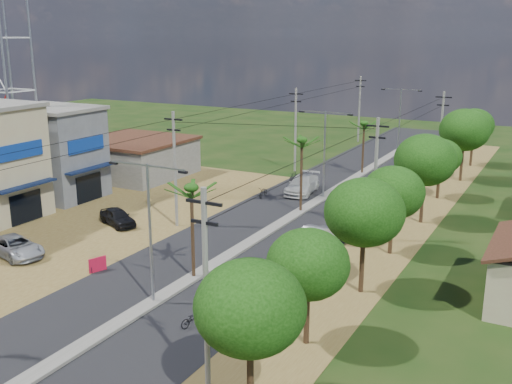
% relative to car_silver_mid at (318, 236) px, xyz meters
% --- Properties ---
extents(ground, '(160.00, 160.00, 0.00)m').
position_rel_car_silver_mid_xyz_m(ground, '(-4.50, -12.98, -0.74)').
color(ground, black).
rests_on(ground, ground).
extents(road, '(12.00, 110.00, 0.04)m').
position_rel_car_silver_mid_xyz_m(road, '(-4.50, 2.02, -0.72)').
color(road, black).
rests_on(road, ground).
extents(median, '(1.00, 90.00, 0.18)m').
position_rel_car_silver_mid_xyz_m(median, '(-4.50, 5.02, -0.65)').
color(median, '#605E56').
rests_on(median, ground).
extents(dirt_lot_west, '(18.00, 46.00, 0.04)m').
position_rel_car_silver_mid_xyz_m(dirt_lot_west, '(-19.50, -4.98, -0.72)').
color(dirt_lot_west, brown).
rests_on(dirt_lot_west, ground).
extents(dirt_shoulder_east, '(5.00, 90.00, 0.03)m').
position_rel_car_silver_mid_xyz_m(dirt_shoulder_east, '(4.00, 2.02, -0.72)').
color(dirt_shoulder_east, brown).
rests_on(dirt_shoulder_east, ground).
extents(shophouse_grey, '(9.00, 6.40, 8.30)m').
position_rel_car_silver_mid_xyz_m(shophouse_grey, '(-26.48, 1.02, 3.42)').
color(shophouse_grey, '#505358').
rests_on(shophouse_grey, ground).
extents(low_shed, '(10.40, 10.40, 3.95)m').
position_rel_car_silver_mid_xyz_m(low_shed, '(-25.50, 11.02, 1.23)').
color(low_shed, '#605E56').
rests_on(low_shed, ground).
extents(tree_east_a, '(4.40, 4.40, 6.37)m').
position_rel_car_silver_mid_xyz_m(tree_east_a, '(5.00, -18.98, 3.75)').
color(tree_east_a, black).
rests_on(tree_east_a, ground).
extents(tree_east_b, '(4.00, 4.00, 5.83)m').
position_rel_car_silver_mid_xyz_m(tree_east_b, '(4.80, -12.98, 3.37)').
color(tree_east_b, black).
rests_on(tree_east_b, ground).
extents(tree_east_c, '(4.60, 4.60, 6.83)m').
position_rel_car_silver_mid_xyz_m(tree_east_c, '(5.20, -5.98, 4.13)').
color(tree_east_c, black).
rests_on(tree_east_c, ground).
extents(tree_east_d, '(4.20, 4.20, 6.13)m').
position_rel_car_silver_mid_xyz_m(tree_east_d, '(4.90, 1.02, 3.60)').
color(tree_east_d, black).
rests_on(tree_east_d, ground).
extents(tree_east_e, '(4.80, 4.80, 7.14)m').
position_rel_car_silver_mid_xyz_m(tree_east_e, '(5.10, 9.02, 4.35)').
color(tree_east_e, black).
rests_on(tree_east_e, ground).
extents(tree_east_f, '(3.80, 3.80, 5.52)m').
position_rel_car_silver_mid_xyz_m(tree_east_f, '(4.70, 17.02, 3.15)').
color(tree_east_f, black).
rests_on(tree_east_f, ground).
extents(tree_east_g, '(5.00, 5.00, 7.38)m').
position_rel_car_silver_mid_xyz_m(tree_east_g, '(5.30, 25.02, 4.50)').
color(tree_east_g, black).
rests_on(tree_east_g, ground).
extents(tree_east_h, '(4.40, 4.40, 6.52)m').
position_rel_car_silver_mid_xyz_m(tree_east_h, '(5.00, 33.02, 3.90)').
color(tree_east_h, black).
rests_on(tree_east_h, ground).
extents(palm_median_near, '(2.00, 2.00, 6.15)m').
position_rel_car_silver_mid_xyz_m(palm_median_near, '(-4.50, -8.98, 4.80)').
color(palm_median_near, black).
rests_on(palm_median_near, ground).
extents(palm_median_mid, '(2.00, 2.00, 6.55)m').
position_rel_car_silver_mid_xyz_m(palm_median_mid, '(-4.50, 7.02, 5.16)').
color(palm_median_mid, black).
rests_on(palm_median_mid, ground).
extents(palm_median_far, '(2.00, 2.00, 5.85)m').
position_rel_car_silver_mid_xyz_m(palm_median_far, '(-4.50, 23.02, 4.52)').
color(palm_median_far, black).
rests_on(palm_median_far, ground).
extents(streetlight_near, '(5.10, 0.18, 8.00)m').
position_rel_car_silver_mid_xyz_m(streetlight_near, '(-4.50, -12.98, 4.05)').
color(streetlight_near, gray).
rests_on(streetlight_near, ground).
extents(streetlight_mid, '(5.10, 0.18, 8.00)m').
position_rel_car_silver_mid_xyz_m(streetlight_mid, '(-4.50, 12.02, 4.05)').
color(streetlight_mid, gray).
rests_on(streetlight_mid, ground).
extents(streetlight_far, '(5.10, 0.18, 8.00)m').
position_rel_car_silver_mid_xyz_m(streetlight_far, '(-4.50, 37.02, 4.05)').
color(streetlight_far, gray).
rests_on(streetlight_far, ground).
extents(utility_pole_w_b, '(1.60, 0.24, 9.00)m').
position_rel_car_silver_mid_xyz_m(utility_pole_w_b, '(-11.50, -0.98, 4.02)').
color(utility_pole_w_b, '#605E56').
rests_on(utility_pole_w_b, ground).
extents(utility_pole_w_c, '(1.60, 0.24, 9.00)m').
position_rel_car_silver_mid_xyz_m(utility_pole_w_c, '(-11.50, 21.02, 4.02)').
color(utility_pole_w_c, '#605E56').
rests_on(utility_pole_w_c, ground).
extents(utility_pole_w_d, '(1.60, 0.24, 9.00)m').
position_rel_car_silver_mid_xyz_m(utility_pole_w_d, '(-11.50, 42.02, 4.02)').
color(utility_pole_w_d, '#605E56').
rests_on(utility_pole_w_d, ground).
extents(utility_pole_e_a, '(1.60, 0.24, 9.00)m').
position_rel_car_silver_mid_xyz_m(utility_pole_e_a, '(3.00, -18.98, 4.02)').
color(utility_pole_e_a, '#605E56').
rests_on(utility_pole_e_a, ground).
extents(utility_pole_e_b, '(1.60, 0.24, 9.00)m').
position_rel_car_silver_mid_xyz_m(utility_pole_e_b, '(3.00, 3.02, 4.02)').
color(utility_pole_e_b, '#605E56').
rests_on(utility_pole_e_b, ground).
extents(utility_pole_e_c, '(1.60, 0.24, 9.00)m').
position_rel_car_silver_mid_xyz_m(utility_pole_e_c, '(3.00, 25.02, 4.02)').
color(utility_pole_e_c, '#605E56').
rests_on(utility_pole_e_c, ground).
extents(car_silver_mid, '(2.54, 4.72, 1.48)m').
position_rel_car_silver_mid_xyz_m(car_silver_mid, '(0.00, 0.00, 0.00)').
color(car_silver_mid, '#A6AAAF').
rests_on(car_silver_mid, ground).
extents(car_white_far, '(3.01, 5.87, 1.63)m').
position_rel_car_silver_mid_xyz_m(car_white_far, '(-6.94, 12.80, 0.08)').
color(car_white_far, beige).
rests_on(car_white_far, ground).
extents(car_parked_silver, '(5.17, 3.20, 1.34)m').
position_rel_car_silver_mid_xyz_m(car_parked_silver, '(-17.20, -11.56, -0.07)').
color(car_parked_silver, '#A6AAAF').
rests_on(car_parked_silver, ground).
extents(car_parked_dark, '(4.23, 3.00, 1.34)m').
position_rel_car_silver_mid_xyz_m(car_parked_dark, '(-15.67, -3.07, -0.07)').
color(car_parked_dark, black).
rests_on(car_parked_dark, ground).
extents(moto_rider_east, '(1.01, 1.75, 0.87)m').
position_rel_car_silver_mid_xyz_m(moto_rider_east, '(-1.02, -14.13, -0.30)').
color(moto_rider_east, black).
rests_on(moto_rider_east, ground).
extents(moto_rider_west_a, '(0.78, 1.78, 0.91)m').
position_rel_car_silver_mid_xyz_m(moto_rider_west_a, '(-9.50, 9.83, -0.29)').
color(moto_rider_west_a, black).
rests_on(moto_rider_west_a, ground).
extents(moto_rider_west_b, '(0.72, 1.69, 0.98)m').
position_rel_car_silver_mid_xyz_m(moto_rider_west_b, '(-9.50, 16.47, -0.25)').
color(moto_rider_west_b, black).
rests_on(moto_rider_west_b, ground).
extents(roadside_sign, '(0.49, 1.12, 0.98)m').
position_rel_car_silver_mid_xyz_m(roadside_sign, '(-10.45, -10.98, -0.25)').
color(roadside_sign, '#B3102E').
rests_on(roadside_sign, ground).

